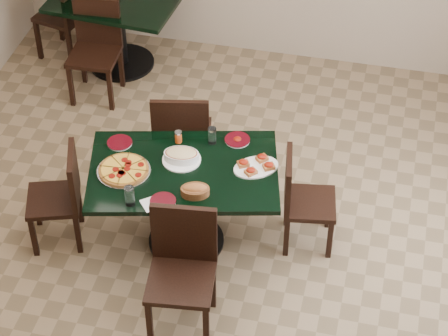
% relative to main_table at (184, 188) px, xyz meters
% --- Properties ---
extents(floor, '(5.50, 5.50, 0.00)m').
position_rel_main_table_xyz_m(floor, '(0.14, -0.03, -0.57)').
color(floor, '#7D6548').
rests_on(floor, ground).
extents(room_shell, '(5.50, 5.50, 5.50)m').
position_rel_main_table_xyz_m(room_shell, '(1.17, 1.70, 0.60)').
color(room_shell, silver).
rests_on(room_shell, floor).
extents(main_table, '(1.52, 1.16, 0.75)m').
position_rel_main_table_xyz_m(main_table, '(0.00, 0.00, 0.00)').
color(main_table, black).
rests_on(main_table, floor).
extents(back_table, '(1.23, 0.94, 0.75)m').
position_rel_main_table_xyz_m(back_table, '(-1.24, 2.18, -0.04)').
color(back_table, black).
rests_on(back_table, floor).
extents(chair_far, '(0.52, 0.52, 0.95)m').
position_rel_main_table_xyz_m(chair_far, '(-0.19, 0.62, -0.03)').
color(chair_far, black).
rests_on(chair_far, floor).
extents(chair_near, '(0.50, 0.50, 0.96)m').
position_rel_main_table_xyz_m(chair_near, '(0.17, -0.70, -0.03)').
color(chair_near, black).
rests_on(chair_near, floor).
extents(chair_right, '(0.44, 0.44, 0.82)m').
position_rel_main_table_xyz_m(chair_right, '(0.83, 0.22, -0.11)').
color(chair_right, black).
rests_on(chair_right, floor).
extents(chair_left, '(0.49, 0.49, 0.84)m').
position_rel_main_table_xyz_m(chair_left, '(-0.90, -0.15, -0.10)').
color(chair_left, black).
rests_on(chair_left, floor).
extents(back_chair_near, '(0.45, 0.45, 0.92)m').
position_rel_main_table_xyz_m(back_chair_near, '(-1.30, 1.73, -0.05)').
color(back_chair_near, black).
rests_on(back_chair_near, floor).
extents(back_chair_left, '(0.52, 0.52, 0.93)m').
position_rel_main_table_xyz_m(back_chair_left, '(-1.74, 2.21, -0.05)').
color(back_chair_left, black).
rests_on(back_chair_left, floor).
extents(pepperoni_pizza, '(0.39, 0.39, 0.04)m').
position_rel_main_table_xyz_m(pepperoni_pizza, '(-0.41, -0.12, 0.20)').
color(pepperoni_pizza, silver).
rests_on(pepperoni_pizza, main_table).
extents(lasagna_casserole, '(0.28, 0.28, 0.09)m').
position_rel_main_table_xyz_m(lasagna_casserole, '(-0.04, 0.09, 0.23)').
color(lasagna_casserole, white).
rests_on(lasagna_casserole, main_table).
extents(bread_basket, '(0.23, 0.19, 0.09)m').
position_rel_main_table_xyz_m(bread_basket, '(0.15, -0.24, 0.22)').
color(bread_basket, brown).
rests_on(bread_basket, main_table).
extents(bruschetta_platter, '(0.41, 0.38, 0.05)m').
position_rel_main_table_xyz_m(bruschetta_platter, '(0.51, 0.13, 0.21)').
color(bruschetta_platter, white).
rests_on(bruschetta_platter, main_table).
extents(side_plate_near, '(0.18, 0.18, 0.02)m').
position_rel_main_table_xyz_m(side_plate_near, '(-0.05, -0.36, 0.19)').
color(side_plate_near, white).
rests_on(side_plate_near, main_table).
extents(side_plate_far_r, '(0.19, 0.19, 0.03)m').
position_rel_main_table_xyz_m(side_plate_far_r, '(0.31, 0.40, 0.19)').
color(side_plate_far_r, white).
rests_on(side_plate_far_r, main_table).
extents(side_plate_far_l, '(0.19, 0.19, 0.02)m').
position_rel_main_table_xyz_m(side_plate_far_l, '(-0.54, 0.17, 0.19)').
color(side_plate_far_l, white).
rests_on(side_plate_far_l, main_table).
extents(napkin_setting, '(0.19, 0.19, 0.01)m').
position_rel_main_table_xyz_m(napkin_setting, '(-0.12, -0.39, 0.18)').
color(napkin_setting, white).
rests_on(napkin_setting, main_table).
extents(water_glass_a, '(0.06, 0.06, 0.13)m').
position_rel_main_table_xyz_m(water_glass_a, '(0.13, 0.34, 0.25)').
color(water_glass_a, white).
rests_on(water_glass_a, main_table).
extents(water_glass_b, '(0.07, 0.07, 0.15)m').
position_rel_main_table_xyz_m(water_glass_b, '(-0.26, -0.43, 0.26)').
color(water_glass_b, white).
rests_on(water_glass_b, main_table).
extents(pepper_shaker, '(0.06, 0.06, 0.09)m').
position_rel_main_table_xyz_m(pepper_shaker, '(-0.12, 0.29, 0.23)').
color(pepper_shaker, '#BE3F14').
rests_on(pepper_shaker, main_table).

